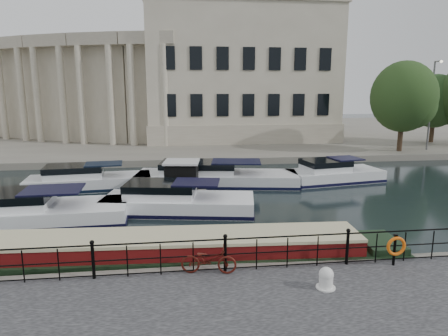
{
  "coord_description": "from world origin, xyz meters",
  "views": [
    {
      "loc": [
        -1.51,
        -13.83,
        6.19
      ],
      "look_at": [
        0.5,
        2.0,
        3.0
      ],
      "focal_mm": 32.0,
      "sensor_mm": 36.0,
      "label": 1
    }
  ],
  "objects_px": {
    "narrowboat": "(174,257)",
    "harbour_hut": "(182,181)",
    "bicycle": "(209,260)",
    "life_ring_post": "(396,247)",
    "mooring_bollard": "(326,278)"
  },
  "relations": [
    {
      "from": "narrowboat",
      "to": "harbour_hut",
      "type": "bearing_deg",
      "value": 89.86
    },
    {
      "from": "bicycle",
      "to": "life_ring_post",
      "type": "distance_m",
      "value": 6.02
    },
    {
      "from": "narrowboat",
      "to": "harbour_hut",
      "type": "xyz_separation_m",
      "value": [
        0.52,
        9.38,
        0.59
      ]
    },
    {
      "from": "narrowboat",
      "to": "harbour_hut",
      "type": "relative_size",
      "value": 5.57
    },
    {
      "from": "mooring_bollard",
      "to": "bicycle",
      "type": "bearing_deg",
      "value": 157.4
    },
    {
      "from": "bicycle",
      "to": "life_ring_post",
      "type": "height_order",
      "value": "life_ring_post"
    },
    {
      "from": "life_ring_post",
      "to": "bicycle",
      "type": "bearing_deg",
      "value": 177.73
    },
    {
      "from": "life_ring_post",
      "to": "harbour_hut",
      "type": "height_order",
      "value": "harbour_hut"
    },
    {
      "from": "mooring_bollard",
      "to": "narrowboat",
      "type": "height_order",
      "value": "narrowboat"
    },
    {
      "from": "life_ring_post",
      "to": "harbour_hut",
      "type": "relative_size",
      "value": 0.36
    },
    {
      "from": "life_ring_post",
      "to": "harbour_hut",
      "type": "distance_m",
      "value": 13.13
    },
    {
      "from": "bicycle",
      "to": "mooring_bollard",
      "type": "distance_m",
      "value": 3.53
    },
    {
      "from": "mooring_bollard",
      "to": "harbour_hut",
      "type": "bearing_deg",
      "value": 107.03
    },
    {
      "from": "bicycle",
      "to": "mooring_bollard",
      "type": "relative_size",
      "value": 2.73
    },
    {
      "from": "bicycle",
      "to": "mooring_bollard",
      "type": "xyz_separation_m",
      "value": [
        3.26,
        -1.36,
        -0.16
      ]
    }
  ]
}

